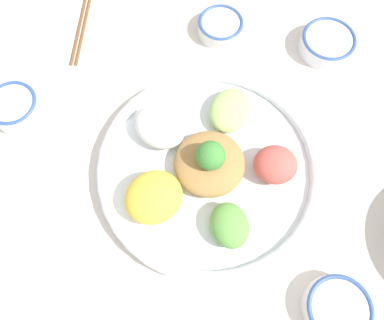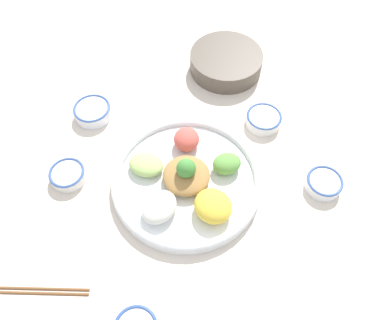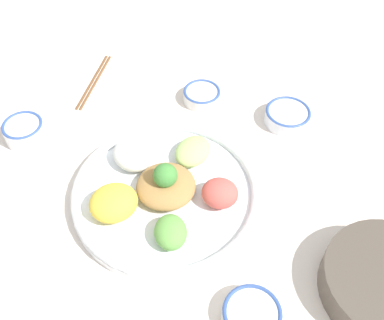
{
  "view_description": "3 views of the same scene",
  "coord_description": "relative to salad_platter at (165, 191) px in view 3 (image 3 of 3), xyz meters",
  "views": [
    {
      "loc": [
        0.23,
        0.0,
        0.63
      ],
      "look_at": [
        0.01,
        0.01,
        0.07
      ],
      "focal_mm": 35.0,
      "sensor_mm": 36.0,
      "label": 1
    },
    {
      "loc": [
        -0.02,
        -0.44,
        0.86
      ],
      "look_at": [
        0.03,
        0.06,
        0.07
      ],
      "focal_mm": 35.0,
      "sensor_mm": 36.0,
      "label": 2
    },
    {
      "loc": [
        0.55,
        0.16,
        0.77
      ],
      "look_at": [
        -0.03,
        0.09,
        0.08
      ],
      "focal_mm": 42.0,
      "sensor_mm": 36.0,
      "label": 3
    }
  ],
  "objects": [
    {
      "name": "ground_plane",
      "position": [
        -0.01,
        -0.04,
        -0.02
      ],
      "size": [
        2.4,
        2.4,
        0.0
      ],
      "primitive_type": "plane",
      "color": "silver"
    },
    {
      "name": "sauce_bowl_dark",
      "position": [
        -0.26,
        0.26,
        -0.0
      ],
      "size": [
        0.11,
        0.11,
        0.04
      ],
      "color": "white",
      "rests_on": "ground_plane"
    },
    {
      "name": "rice_bowl_blue",
      "position": [
        -0.13,
        -0.35,
        0.0
      ],
      "size": [
        0.09,
        0.09,
        0.05
      ],
      "color": "white",
      "rests_on": "ground_plane"
    },
    {
      "name": "sauce_bowl_far",
      "position": [
        -0.31,
        0.04,
        -0.01
      ],
      "size": [
        0.09,
        0.09,
        0.03
      ],
      "color": "white",
      "rests_on": "ground_plane"
    },
    {
      "name": "sauce_bowl_red",
      "position": [
        0.24,
        0.19,
        -0.01
      ],
      "size": [
        0.1,
        0.1,
        0.03
      ],
      "color": "white",
      "rests_on": "ground_plane"
    },
    {
      "name": "salad_platter",
      "position": [
        0.0,
        0.0,
        0.0
      ],
      "size": [
        0.39,
        0.39,
        0.1
      ],
      "color": "white",
      "rests_on": "ground_plane"
    },
    {
      "name": "chopsticks_pair_near",
      "position": [
        -0.35,
        -0.25,
        -0.02
      ],
      "size": [
        0.22,
        0.04,
        0.01
      ],
      "rotation": [
        0.0,
        0.0,
        6.18
      ],
      "color": "brown",
      "rests_on": "ground_plane"
    }
  ]
}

